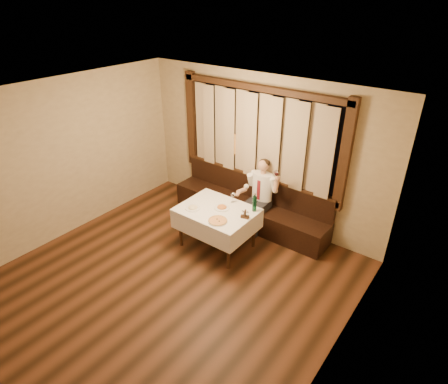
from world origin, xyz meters
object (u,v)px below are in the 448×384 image
Objects in this scene: banquette at (250,207)px; pasta_red at (222,206)px; green_bottle at (254,204)px; dining_table at (217,215)px; pasta_cream at (193,207)px; seated_man at (260,190)px; cruet_caddy at (245,215)px; pizza at (218,221)px.

banquette is 11.96× the size of pasta_red.
green_bottle is at bearing 27.88° from pasta_red.
dining_table is 0.43m from pasta_cream.
seated_man is (-0.26, 0.60, -0.09)m from green_bottle.
green_bottle is at bearing 73.63° from cruet_caddy.
seated_man reaches higher than pasta_cream.
cruet_caddy is at bearing -90.00° from green_bottle.
banquette is 9.70× the size of green_bottle.
pasta_red is 0.19× the size of seated_man.
pasta_red reaches higher than pasta_cream.
seated_man reaches higher than green_bottle.
cruet_caddy is (0.53, -0.96, 0.50)m from banquette.
banquette is at bearing 102.49° from cruet_caddy.
pasta_red is 1.04× the size of pasta_cream.
banquette is at bearing 92.73° from pasta_red.
pizza is 0.98× the size of green_bottle.
green_bottle reaches higher than pasta_cream.
green_bottle is (0.87, 0.56, 0.11)m from pasta_cream.
banquette is 9.94× the size of pizza.
cruet_caddy is at bearing -73.59° from seated_man.
pasta_cream is (-0.38, -0.31, -0.00)m from pasta_red.
green_bottle reaches higher than cruet_caddy.
green_bottle is (0.53, 0.34, 0.25)m from dining_table.
green_bottle is 0.29m from cruet_caddy.
pasta_cream is 0.91m from cruet_caddy.
cruet_caddy is (0.87, 0.29, 0.02)m from pasta_cream.
pizza is at bearing -79.48° from banquette.
pizza is at bearing -61.72° from pasta_red.
dining_table is at bearing -119.26° from pasta_red.
cruet_caddy is (0.29, 0.35, 0.04)m from pizza.
cruet_caddy is at bearing 50.73° from pizza.
pasta_red is at bearing 38.67° from pasta_cream.
banquette is at bearing 90.00° from dining_table.
banquette is 1.41m from pizza.
pizza is 0.70m from green_bottle.
pasta_cream is at bearing -117.75° from seated_man.
green_bottle is (0.29, 0.63, 0.13)m from pizza.
green_bottle reaches higher than banquette.
dining_table is 0.17m from pasta_red.
green_bottle is 0.24× the size of seated_man.
cruet_caddy reaches higher than pasta_red.
dining_table is at bearing -106.28° from seated_man.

